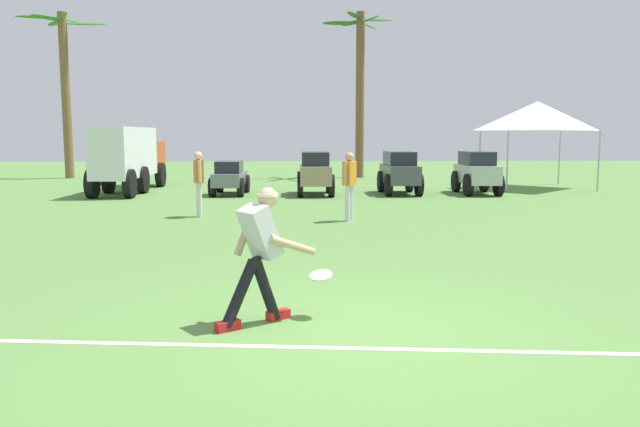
% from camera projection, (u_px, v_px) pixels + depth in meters
% --- Properties ---
extents(ground_plane, '(80.00, 80.00, 0.00)m').
position_uv_depth(ground_plane, '(365.00, 335.00, 6.14)').
color(ground_plane, '#588540').
extents(field_line_paint, '(24.24, 2.69, 0.01)m').
position_uv_depth(field_line_paint, '(370.00, 349.00, 5.74)').
color(field_line_paint, white).
rests_on(field_line_paint, ground_plane).
extents(frisbee_thrower, '(1.04, 0.61, 1.42)m').
position_uv_depth(frisbee_thrower, '(260.00, 248.00, 6.42)').
color(frisbee_thrower, black).
rests_on(frisbee_thrower, ground_plane).
extents(frisbee_in_flight, '(0.34, 0.33, 0.09)m').
position_uv_depth(frisbee_in_flight, '(321.00, 275.00, 6.71)').
color(frisbee_in_flight, white).
extents(teammate_near_sideline, '(0.29, 0.49, 1.56)m').
position_uv_depth(teammate_near_sideline, '(199.00, 178.00, 14.83)').
color(teammate_near_sideline, silver).
rests_on(teammate_near_sideline, ground_plane).
extents(teammate_midfield, '(0.35, 0.46, 1.56)m').
position_uv_depth(teammate_midfield, '(349.00, 180.00, 14.09)').
color(teammate_midfield, silver).
rests_on(teammate_midfield, ground_plane).
extents(parked_car_slot_a, '(1.18, 2.24, 1.10)m').
position_uv_depth(parked_car_slot_a, '(230.00, 177.00, 20.38)').
color(parked_car_slot_a, slate).
rests_on(parked_car_slot_a, ground_plane).
extents(parked_car_slot_b, '(1.18, 2.36, 1.40)m').
position_uv_depth(parked_car_slot_b, '(315.00, 172.00, 20.30)').
color(parked_car_slot_b, '#998466').
rests_on(parked_car_slot_b, ground_plane).
extents(parked_car_slot_c, '(1.19, 2.36, 1.40)m').
position_uv_depth(parked_car_slot_c, '(399.00, 172.00, 20.57)').
color(parked_car_slot_c, '#474C51').
rests_on(parked_car_slot_c, ground_plane).
extents(parked_car_slot_d, '(1.18, 2.36, 1.40)m').
position_uv_depth(parked_car_slot_d, '(477.00, 171.00, 20.61)').
color(parked_car_slot_d, '#B7BABF').
rests_on(parked_car_slot_d, ground_plane).
extents(box_truck, '(1.46, 5.92, 2.20)m').
position_uv_depth(box_truck, '(130.00, 156.00, 21.34)').
color(box_truck, '#CC4C19').
rests_on(box_truck, ground_plane).
extents(palm_tree_far_left, '(3.82, 3.03, 7.29)m').
position_uv_depth(palm_tree_far_left, '(65.00, 85.00, 27.66)').
color(palm_tree_far_left, brown).
rests_on(palm_tree_far_left, ground_plane).
extents(palm_tree_left_of_centre, '(3.14, 3.45, 7.37)m').
position_uv_depth(palm_tree_left_of_centre, '(360.00, 85.00, 28.04)').
color(palm_tree_left_of_centre, brown).
rests_on(palm_tree_left_of_centre, ground_plane).
extents(event_tent, '(3.34, 3.34, 3.16)m').
position_uv_depth(event_tent, '(537.00, 116.00, 22.67)').
color(event_tent, '#B2B5BA').
rests_on(event_tent, ground_plane).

